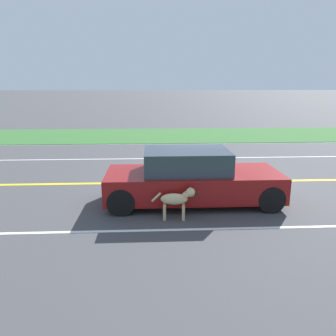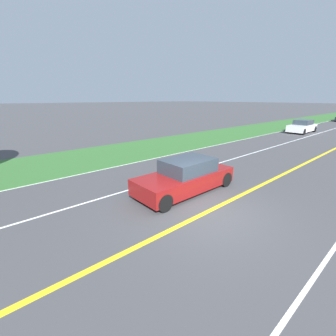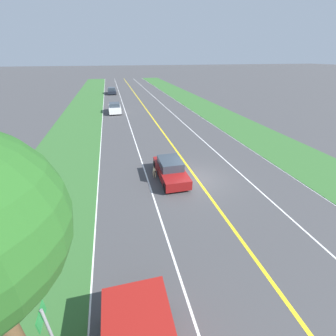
# 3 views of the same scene
# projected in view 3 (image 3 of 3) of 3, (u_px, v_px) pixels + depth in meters

# --- Properties ---
(ground_plane) EXTENTS (400.00, 400.00, 0.00)m
(ground_plane) POSITION_uv_depth(u_px,v_px,m) (197.00, 179.00, 16.26)
(ground_plane) COLOR #424244
(centre_divider_line) EXTENTS (0.18, 160.00, 0.01)m
(centre_divider_line) POSITION_uv_depth(u_px,v_px,m) (197.00, 179.00, 16.26)
(centre_divider_line) COLOR yellow
(centre_divider_line) RESTS_ON ground
(lane_edge_line_right) EXTENTS (0.14, 160.00, 0.01)m
(lane_edge_line_right) POSITION_uv_depth(u_px,v_px,m) (97.00, 192.00, 14.77)
(lane_edge_line_right) COLOR white
(lane_edge_line_right) RESTS_ON ground
(lane_edge_line_left) EXTENTS (0.14, 160.00, 0.01)m
(lane_edge_line_left) POSITION_uv_depth(u_px,v_px,m) (281.00, 169.00, 17.74)
(lane_edge_line_left) COLOR white
(lane_edge_line_left) RESTS_ON ground
(lane_dash_same_dir) EXTENTS (0.10, 160.00, 0.01)m
(lane_dash_same_dir) POSITION_uv_depth(u_px,v_px,m) (150.00, 185.00, 15.52)
(lane_dash_same_dir) COLOR white
(lane_dash_same_dir) RESTS_ON ground
(lane_dash_oncoming) EXTENTS (0.10, 160.00, 0.01)m
(lane_dash_oncoming) POSITION_uv_depth(u_px,v_px,m) (241.00, 174.00, 17.00)
(lane_dash_oncoming) COLOR white
(lane_dash_oncoming) RESTS_ON ground
(grass_verge_right) EXTENTS (6.00, 160.00, 0.03)m
(grass_verge_right) POSITION_uv_depth(u_px,v_px,m) (48.00, 198.00, 14.13)
(grass_verge_right) COLOR #33662D
(grass_verge_right) RESTS_ON ground
(grass_verge_left) EXTENTS (6.00, 160.00, 0.03)m
(grass_verge_left) POSITION_uv_depth(u_px,v_px,m) (312.00, 165.00, 18.37)
(grass_verge_left) COLOR #33662D
(grass_verge_left) RESTS_ON ground
(ego_car) EXTENTS (1.80, 4.44, 1.40)m
(ego_car) POSITION_uv_depth(u_px,v_px,m) (171.00, 170.00, 16.21)
(ego_car) COLOR maroon
(ego_car) RESTS_ON ground
(dog) EXTENTS (0.27, 1.08, 0.78)m
(dog) POSITION_uv_depth(u_px,v_px,m) (154.00, 171.00, 16.43)
(dog) COLOR #D1B784
(dog) RESTS_ON ground
(car_trailing_near) EXTENTS (1.84, 4.32, 1.43)m
(car_trailing_near) POSITION_uv_depth(u_px,v_px,m) (115.00, 108.00, 34.84)
(car_trailing_near) COLOR white
(car_trailing_near) RESTS_ON ground
(car_trailing_mid) EXTENTS (1.87, 4.61, 1.35)m
(car_trailing_mid) POSITION_uv_depth(u_px,v_px,m) (112.00, 91.00, 51.82)
(car_trailing_mid) COLOR black
(car_trailing_mid) RESTS_ON ground
(street_sign) EXTENTS (0.11, 0.64, 2.30)m
(street_sign) POSITION_uv_depth(u_px,v_px,m) (48.00, 329.00, 6.05)
(street_sign) COLOR gray
(street_sign) RESTS_ON ground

